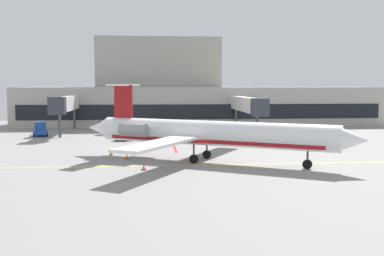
# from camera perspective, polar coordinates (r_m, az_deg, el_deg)

# --- Properties ---
(ground) EXTENTS (120.00, 120.00, 0.11)m
(ground) POSITION_cam_1_polar(r_m,az_deg,el_deg) (47.72, -0.11, -4.36)
(ground) COLOR gray
(terminal_building) EXTENTS (72.57, 17.18, 17.78)m
(terminal_building) POSITION_cam_1_polar(r_m,az_deg,el_deg) (95.92, -0.39, 4.15)
(terminal_building) COLOR #ADA89E
(terminal_building) RESTS_ON ground
(jet_bridge_west) EXTENTS (2.40, 17.88, 6.25)m
(jet_bridge_west) POSITION_cam_1_polar(r_m,az_deg,el_deg) (78.50, -15.40, 2.87)
(jet_bridge_west) COLOR silver
(jet_bridge_west) RESTS_ON ground
(jet_bridge_east) EXTENTS (2.40, 21.59, 6.09)m
(jet_bridge_east) POSITION_cam_1_polar(r_m,az_deg,el_deg) (77.07, 6.86, 2.86)
(jet_bridge_east) COLOR silver
(jet_bridge_east) RESTS_ON ground
(regional_jet) EXTENTS (28.17, 24.27, 8.12)m
(regional_jet) POSITION_cam_1_polar(r_m,az_deg,el_deg) (48.08, 1.84, -0.66)
(regional_jet) COLOR white
(regional_jet) RESTS_ON ground
(baggage_tug) EXTENTS (3.65, 3.46, 2.19)m
(baggage_tug) POSITION_cam_1_polar(r_m,az_deg,el_deg) (67.63, -7.89, -0.66)
(baggage_tug) COLOR #19389E
(baggage_tug) RESTS_ON ground
(pushback_tractor) EXTENTS (2.91, 4.50, 2.36)m
(pushback_tractor) POSITION_cam_1_polar(r_m,az_deg,el_deg) (75.75, -18.33, -0.18)
(pushback_tractor) COLOR #1E4CB2
(pushback_tractor) RESTS_ON ground
(fuel_tank) EXTENTS (6.94, 2.55, 2.36)m
(fuel_tank) POSITION_cam_1_polar(r_m,az_deg,el_deg) (75.46, -8.81, 0.21)
(fuel_tank) COLOR white
(fuel_tank) RESTS_ON ground
(safety_cone_alpha) EXTENTS (0.47, 0.47, 0.55)m
(safety_cone_alpha) POSITION_cam_1_polar(r_m,az_deg,el_deg) (50.44, -8.10, -3.54)
(safety_cone_alpha) COLOR orange
(safety_cone_alpha) RESTS_ON ground
(safety_cone_bravo) EXTENTS (0.47, 0.47, 0.55)m
(safety_cone_bravo) POSITION_cam_1_polar(r_m,az_deg,el_deg) (43.70, -6.02, -4.89)
(safety_cone_bravo) COLOR orange
(safety_cone_bravo) RESTS_ON ground
(safety_cone_charlie) EXTENTS (0.47, 0.47, 0.55)m
(safety_cone_charlie) POSITION_cam_1_polar(r_m,az_deg,el_deg) (53.32, -10.03, -3.09)
(safety_cone_charlie) COLOR orange
(safety_cone_charlie) RESTS_ON ground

